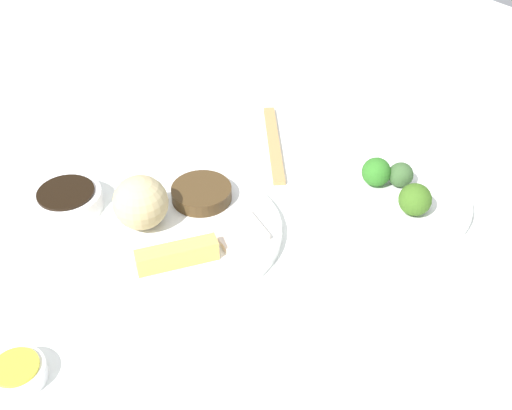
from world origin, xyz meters
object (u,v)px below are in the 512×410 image
broccoli_plate (394,201)px  chopsticks_pair (274,143)px  sauce_ramekin_hot_mustard (18,373)px  main_plate (191,233)px  soy_sauce_bowl (68,201)px

broccoli_plate → chopsticks_pair: size_ratio=1.02×
sauce_ramekin_hot_mustard → main_plate: bearing=105.2°
sauce_ramekin_hot_mustard → chopsticks_pair: bearing=109.2°
main_plate → soy_sauce_bowl: (-0.17, -0.11, 0.01)m
main_plate → soy_sauce_bowl: size_ratio=2.58×
main_plate → soy_sauce_bowl: soy_sauce_bowl is taller
broccoli_plate → chopsticks_pair: (-0.24, -0.04, -0.00)m
broccoli_plate → sauce_ramekin_hot_mustard: (-0.05, -0.59, 0.00)m
main_plate → chopsticks_pair: bearing=113.8°
main_plate → broccoli_plate: (0.13, 0.29, -0.00)m
main_plate → sauce_ramekin_hot_mustard: size_ratio=4.09×
broccoli_plate → soy_sauce_bowl: soy_sauce_bowl is taller
sauce_ramekin_hot_mustard → chopsticks_pair: sauce_ramekin_hot_mustard is taller
broccoli_plate → sauce_ramekin_hot_mustard: bearing=-95.1°
sauce_ramekin_hot_mustard → soy_sauce_bowl: bearing=143.9°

